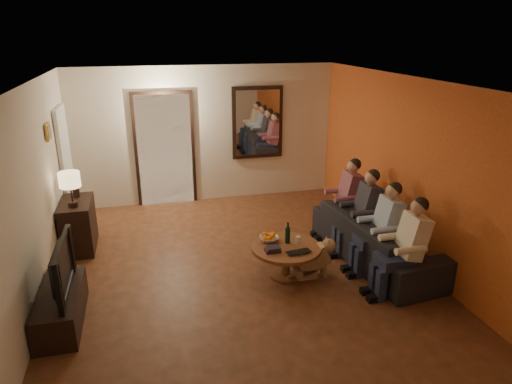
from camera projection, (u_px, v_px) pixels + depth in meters
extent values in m
cube|color=#472B13|center=(241.00, 271.00, 6.42)|extent=(5.00, 6.00, 0.01)
cube|color=white|center=(238.00, 82.00, 5.54)|extent=(5.00, 6.00, 0.01)
cube|color=beige|center=(206.00, 135.00, 8.72)|extent=(5.00, 0.02, 2.60)
cube|color=beige|center=(328.00, 314.00, 3.24)|extent=(5.00, 0.02, 2.60)
cube|color=beige|center=(34.00, 200.00, 5.41)|extent=(0.02, 6.00, 2.60)
cube|color=beige|center=(409.00, 170.00, 6.56)|extent=(0.02, 6.00, 2.60)
cube|color=#BA501F|center=(409.00, 170.00, 6.55)|extent=(0.01, 6.00, 2.60)
cube|color=#FFE0A5|center=(165.00, 151.00, 8.60)|extent=(1.00, 0.06, 2.10)
cube|color=black|center=(165.00, 151.00, 8.59)|extent=(1.12, 0.04, 2.22)
cube|color=silver|center=(179.00, 157.00, 8.72)|extent=(0.45, 0.03, 1.70)
cube|color=black|center=(258.00, 123.00, 8.85)|extent=(1.00, 0.05, 1.40)
cube|color=white|center=(258.00, 123.00, 8.82)|extent=(0.86, 0.02, 1.26)
cube|color=white|center=(67.00, 168.00, 7.61)|extent=(0.06, 0.85, 2.04)
cube|color=#B28C33|center=(48.00, 132.00, 6.42)|extent=(0.03, 0.28, 0.24)
cube|color=brown|center=(49.00, 132.00, 6.42)|extent=(0.01, 0.22, 0.18)
cube|color=black|center=(78.00, 225.00, 6.97)|extent=(0.45, 0.86, 0.77)
cube|color=black|center=(61.00, 307.00, 5.24)|extent=(0.45, 1.20, 0.40)
imported|color=black|center=(55.00, 268.00, 5.07)|extent=(1.05, 0.14, 0.60)
imported|color=black|center=(377.00, 239.00, 6.62)|extent=(2.42, 1.14, 0.68)
cylinder|color=brown|center=(286.00, 261.00, 6.22)|extent=(1.09, 1.09, 0.45)
imported|color=white|center=(269.00, 239.00, 6.29)|extent=(0.26, 0.26, 0.06)
cylinder|color=silver|center=(298.00, 240.00, 6.21)|extent=(0.06, 0.06, 0.10)
imported|color=black|center=(300.00, 254.00, 5.91)|extent=(0.35, 0.25, 0.03)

